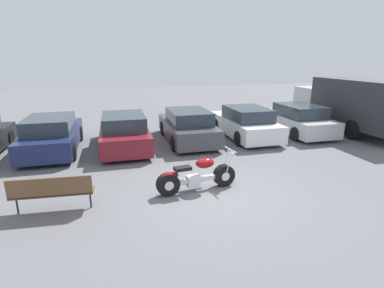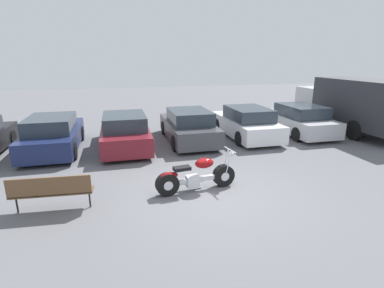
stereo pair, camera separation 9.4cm
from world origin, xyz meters
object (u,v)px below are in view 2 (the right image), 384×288
Objects in this scene: parked_car_white at (246,123)px; park_bench at (51,190)px; parked_car_dark_grey at (188,126)px; parked_car_silver at (298,120)px; parked_car_maroon at (125,132)px; delivery_truck at (355,103)px; motorcycle at (195,176)px; parked_car_navy at (53,135)px.

park_bench is at bearing -143.72° from parked_car_white.
parked_car_dark_grey is 5.28m from parked_car_silver.
parked_car_dark_grey is 1.00× the size of parked_car_white.
parked_car_maroon is 0.68× the size of delivery_truck.
parked_car_dark_grey is at bearing 177.99° from delivery_truck.
motorcycle is 0.52× the size of parked_car_dark_grey.
parked_car_dark_grey is (5.28, 0.12, 0.00)m from parked_car_navy.
park_bench is (0.83, -5.07, -0.09)m from parked_car_navy.
parked_car_navy is (-4.30, 4.76, 0.23)m from motorcycle.
delivery_truck is (8.95, 4.60, 0.99)m from motorcycle.
parked_car_maroon and parked_car_silver have the same top height.
park_bench is at bearing -158.40° from delivery_truck.
parked_car_silver is at bearing 0.86° from parked_car_dark_grey.
parked_car_maroon is at bearing -173.30° from parked_car_dark_grey.
delivery_truck reaches higher than parked_car_maroon.
delivery_truck reaches higher than parked_car_dark_grey.
parked_car_white is 1.00× the size of parked_car_silver.
parked_car_maroon is 7.93m from parked_car_silver.
parked_car_dark_grey reaches higher than park_bench.
delivery_truck reaches higher than parked_car_silver.
parked_car_navy is at bearing -178.65° from parked_car_dark_grey.
delivery_truck is 13.38m from park_bench.
park_bench is at bearing -174.82° from motorcycle.
parked_car_navy reaches higher than park_bench.
park_bench is at bearing -80.69° from parked_car_navy.
parked_car_navy is at bearing 99.31° from park_bench.
parked_car_maroon is 5.21m from park_bench.
park_bench is at bearing -130.57° from parked_car_dark_grey.
delivery_truck is at bearing -7.61° from parked_car_silver.
parked_car_navy is 2.35× the size of park_bench.
motorcycle is 0.52× the size of parked_car_maroon.
parked_car_dark_grey and parked_car_silver have the same top height.
parked_car_white is (3.62, 4.89, 0.23)m from motorcycle.
delivery_truck is 3.44× the size of park_bench.
parked_car_maroon is 5.29m from parked_car_white.
parked_car_silver is 2.35× the size of park_bench.
motorcycle is 10.12m from delivery_truck.
parked_car_navy is 1.00× the size of parked_car_white.
parked_car_navy is at bearing 175.97° from parked_car_maroon.
parked_car_dark_grey is at bearing 78.60° from motorcycle.
parked_car_maroon is (2.64, -0.19, 0.00)m from parked_car_navy.
park_bench is (-9.73, -5.28, -0.09)m from parked_car_silver.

